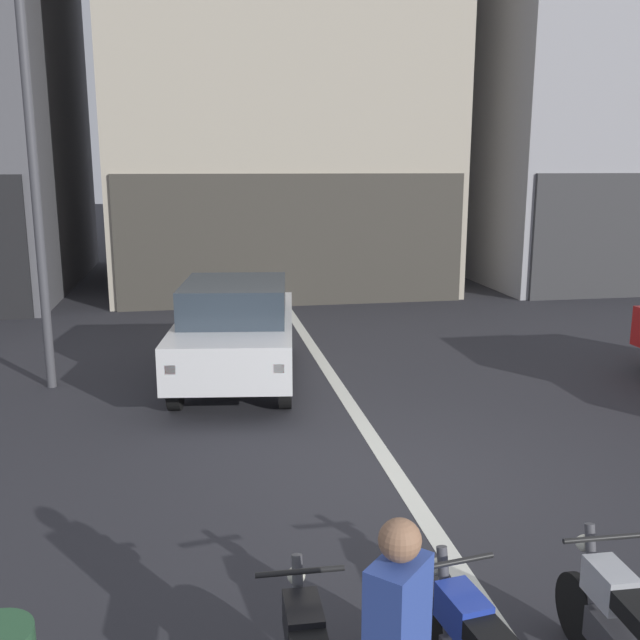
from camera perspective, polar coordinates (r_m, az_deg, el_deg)
ground_plane at (r=7.99m, az=6.51°, el=-12.80°), size 120.00×120.00×0.00m
lane_centre_line at (r=13.52m, az=-0.66°, el=-2.12°), size 0.20×18.00×0.01m
building_mid_block at (r=21.73m, az=-3.92°, el=21.43°), size 8.85×8.77×13.66m
car_white_crossing_near at (r=11.17m, az=-6.80°, el=-0.65°), size 2.29×4.30×1.64m
street_lamp at (r=11.37m, az=-22.34°, el=13.83°), size 0.36×0.36×6.27m
motorcycle_silver_row_centre at (r=5.29m, az=23.28°, el=-22.36°), size 0.55×1.67×0.98m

